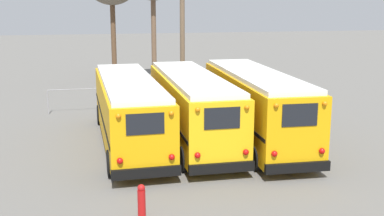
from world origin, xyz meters
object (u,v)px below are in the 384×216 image
(school_bus_1, at_px, (191,106))
(fire_hydrant, at_px, (142,201))
(school_bus_0, at_px, (129,109))
(utility_pole, at_px, (182,37))
(school_bus_2, at_px, (255,104))

(school_bus_1, height_order, fire_hydrant, school_bus_1)
(school_bus_0, relative_size, utility_pole, 1.35)
(school_bus_2, height_order, fire_hydrant, school_bus_2)
(school_bus_2, height_order, utility_pole, utility_pole)
(school_bus_2, bearing_deg, school_bus_0, 172.43)
(school_bus_2, distance_m, utility_pole, 10.53)
(school_bus_0, relative_size, fire_hydrant, 10.51)
(school_bus_1, height_order, utility_pole, utility_pole)
(school_bus_2, bearing_deg, utility_pole, 97.31)
(school_bus_1, relative_size, utility_pole, 1.32)
(utility_pole, bearing_deg, fire_hydrant, -105.46)
(school_bus_1, distance_m, school_bus_2, 2.90)
(school_bus_1, bearing_deg, school_bus_0, 176.90)
(school_bus_1, distance_m, utility_pole, 10.00)
(school_bus_2, bearing_deg, fire_hydrant, -131.05)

